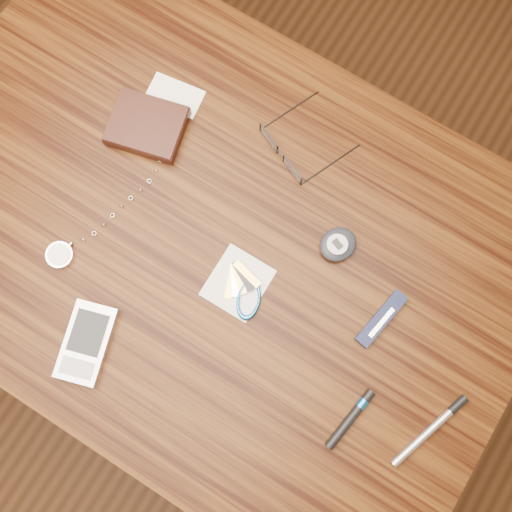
% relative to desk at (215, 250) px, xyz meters
% --- Properties ---
extents(ground, '(3.80, 3.80, 0.00)m').
position_rel_desk_xyz_m(ground, '(0.00, 0.00, -0.65)').
color(ground, '#472814').
rests_on(ground, ground).
extents(desk, '(1.00, 0.70, 0.75)m').
position_rel_desk_xyz_m(desk, '(0.00, 0.00, 0.00)').
color(desk, '#391D09').
rests_on(desk, ground).
extents(wallet_and_card, '(0.13, 0.16, 0.02)m').
position_rel_desk_xyz_m(wallet_and_card, '(-0.18, 0.10, 0.11)').
color(wallet_and_card, black).
rests_on(wallet_and_card, desk).
extents(eyeglasses, '(0.15, 0.15, 0.02)m').
position_rel_desk_xyz_m(eyeglasses, '(0.03, 0.17, 0.11)').
color(eyeglasses, black).
rests_on(eyeglasses, desk).
extents(pocket_watch, '(0.07, 0.28, 0.01)m').
position_rel_desk_xyz_m(pocket_watch, '(-0.17, -0.14, 0.11)').
color(pocket_watch, silver).
rests_on(pocket_watch, desk).
extents(pda_phone, '(0.09, 0.13, 0.02)m').
position_rel_desk_xyz_m(pda_phone, '(-0.07, -0.23, 0.11)').
color(pda_phone, '#AFAFB4').
rests_on(pda_phone, desk).
extents(pedometer, '(0.07, 0.07, 0.02)m').
position_rel_desk_xyz_m(pedometer, '(0.17, 0.09, 0.11)').
color(pedometer, black).
rests_on(pedometer, desk).
extents(notepad_keys, '(0.10, 0.09, 0.01)m').
position_rel_desk_xyz_m(notepad_keys, '(0.09, -0.04, 0.11)').
color(notepad_keys, silver).
rests_on(notepad_keys, desk).
extents(pocket_knife, '(0.04, 0.10, 0.01)m').
position_rel_desk_xyz_m(pocket_knife, '(0.28, 0.03, 0.11)').
color(pocket_knife, black).
rests_on(pocket_knife, desk).
extents(silver_pen, '(0.05, 0.14, 0.01)m').
position_rel_desk_xyz_m(silver_pen, '(0.42, -0.06, 0.11)').
color(silver_pen, '#B5B4B9').
rests_on(silver_pen, desk).
extents(black_blue_pen, '(0.03, 0.10, 0.01)m').
position_rel_desk_xyz_m(black_blue_pen, '(0.32, -0.12, 0.11)').
color(black_blue_pen, black).
rests_on(black_blue_pen, desk).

